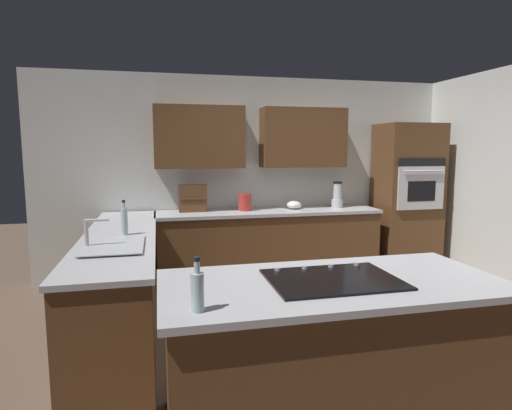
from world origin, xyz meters
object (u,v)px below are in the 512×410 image
(dish_soap_bottle, at_px, (124,221))
(kettle, at_px, (245,202))
(blender, at_px, (337,196))
(mixing_bowl, at_px, (294,205))
(cooktop, at_px, (332,279))
(oil_bottle, at_px, (197,290))
(sink_unit, at_px, (113,245))
(spice_rack, at_px, (193,198))
(wall_oven, at_px, (407,198))

(dish_soap_bottle, bearing_deg, kettle, -137.27)
(blender, relative_size, mixing_bowl, 1.83)
(cooktop, bearing_deg, oil_bottle, 20.82)
(sink_unit, distance_m, spice_rack, 1.95)
(wall_oven, distance_m, kettle, 2.25)
(spice_rack, distance_m, kettle, 0.65)
(mixing_bowl, bearing_deg, wall_oven, 178.15)
(mixing_bowl, relative_size, dish_soap_bottle, 0.60)
(spice_rack, bearing_deg, cooktop, 100.87)
(sink_unit, relative_size, spice_rack, 2.07)
(mixing_bowl, height_order, oil_bottle, oil_bottle)
(blender, height_order, kettle, blender)
(kettle, height_order, dish_soap_bottle, dish_soap_bottle)
(mixing_bowl, bearing_deg, blender, -180.00)
(wall_oven, relative_size, mixing_bowl, 10.64)
(wall_oven, bearing_deg, oil_bottle, 45.53)
(sink_unit, bearing_deg, oil_bottle, 109.23)
(sink_unit, height_order, blender, blender)
(spice_rack, xyz_separation_m, dish_soap_bottle, (0.72, 1.30, -0.04))
(dish_soap_bottle, bearing_deg, blender, -154.22)
(mixing_bowl, bearing_deg, cooktop, 76.14)
(dish_soap_bottle, height_order, oil_bottle, dish_soap_bottle)
(wall_oven, xyz_separation_m, blender, (1.00, -0.05, 0.04))
(oil_bottle, bearing_deg, cooktop, -159.18)
(spice_rack, distance_m, dish_soap_bottle, 1.48)
(blender, xyz_separation_m, kettle, (1.25, 0.00, -0.04))
(sink_unit, distance_m, kettle, 2.26)
(cooktop, relative_size, kettle, 3.51)
(sink_unit, distance_m, blender, 3.20)
(mixing_bowl, xyz_separation_m, kettle, (0.65, 0.00, 0.06))
(sink_unit, relative_size, kettle, 3.24)
(mixing_bowl, height_order, dish_soap_bottle, dish_soap_bottle)
(mixing_bowl, relative_size, oil_bottle, 0.71)
(mixing_bowl, xyz_separation_m, dish_soap_bottle, (2.02, 1.27, 0.08))
(cooktop, xyz_separation_m, oil_bottle, (0.82, 0.31, 0.10))
(sink_unit, relative_size, oil_bottle, 2.62)
(wall_oven, relative_size, oil_bottle, 7.50)
(dish_soap_bottle, xyz_separation_m, oil_bottle, (-0.47, 2.00, -0.02))
(mixing_bowl, bearing_deg, sink_unit, 40.02)
(kettle, xyz_separation_m, oil_bottle, (0.90, 3.26, -0.00))
(kettle, bearing_deg, cooktop, 88.50)
(wall_oven, distance_m, sink_unit, 4.05)
(wall_oven, relative_size, dish_soap_bottle, 6.34)
(blender, relative_size, kettle, 1.60)
(dish_soap_bottle, bearing_deg, spice_rack, -119.02)
(blender, bearing_deg, wall_oven, 177.03)
(wall_oven, xyz_separation_m, cooktop, (2.33, 2.90, -0.10))
(oil_bottle, bearing_deg, blender, -123.40)
(spice_rack, bearing_deg, blender, 179.02)
(wall_oven, bearing_deg, cooktop, 51.21)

